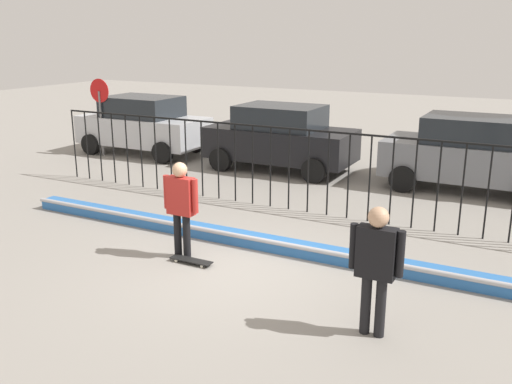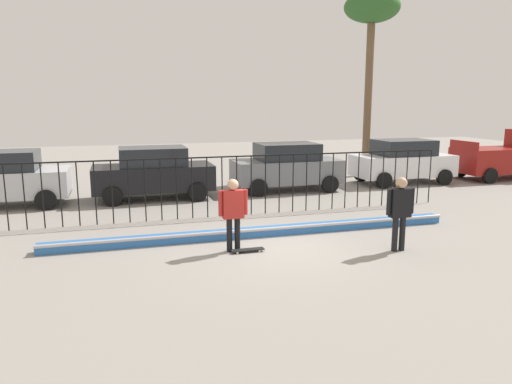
{
  "view_description": "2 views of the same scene",
  "coord_description": "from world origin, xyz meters",
  "px_view_note": "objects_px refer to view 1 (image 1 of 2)",
  "views": [
    {
      "loc": [
        4.63,
        -7.78,
        3.91
      ],
      "look_at": [
        0.06,
        0.94,
        1.13
      ],
      "focal_mm": 39.69,
      "sensor_mm": 36.0,
      "label": 1
    },
    {
      "loc": [
        -3.5,
        -10.67,
        3.54
      ],
      "look_at": [
        -0.09,
        1.1,
        1.2
      ],
      "focal_mm": 33.49,
      "sensor_mm": 36.0,
      "label": 2
    }
  ],
  "objects_px": {
    "skateboarder": "(181,201)",
    "skateboard": "(191,260)",
    "parked_car_silver": "(143,125)",
    "stop_sign": "(100,106)",
    "camera_operator": "(376,260)",
    "parked_car_black": "(280,137)",
    "parked_car_gray": "(471,153)"
  },
  "relations": [
    {
      "from": "parked_car_black",
      "to": "skateboarder",
      "type": "bearing_deg",
      "value": -79.09
    },
    {
      "from": "skateboard",
      "to": "parked_car_silver",
      "type": "bearing_deg",
      "value": 114.71
    },
    {
      "from": "parked_car_silver",
      "to": "stop_sign",
      "type": "bearing_deg",
      "value": -139.7
    },
    {
      "from": "skateboard",
      "to": "camera_operator",
      "type": "xyz_separation_m",
      "value": [
        3.51,
        -0.89,
        1.02
      ]
    },
    {
      "from": "skateboarder",
      "to": "parked_car_black",
      "type": "xyz_separation_m",
      "value": [
        -1.35,
        6.94,
        -0.08
      ]
    },
    {
      "from": "parked_car_silver",
      "to": "stop_sign",
      "type": "xyz_separation_m",
      "value": [
        -0.98,
        -0.9,
        0.64
      ]
    },
    {
      "from": "parked_car_silver",
      "to": "parked_car_black",
      "type": "relative_size",
      "value": 1.0
    },
    {
      "from": "parked_car_black",
      "to": "parked_car_gray",
      "type": "xyz_separation_m",
      "value": [
        5.26,
        0.2,
        0.0
      ]
    },
    {
      "from": "skateboard",
      "to": "parked_car_black",
      "type": "height_order",
      "value": "parked_car_black"
    },
    {
      "from": "skateboarder",
      "to": "parked_car_gray",
      "type": "xyz_separation_m",
      "value": [
        3.91,
        7.13,
        -0.08
      ]
    },
    {
      "from": "camera_operator",
      "to": "parked_car_gray",
      "type": "xyz_separation_m",
      "value": [
        0.1,
        8.21,
        -0.1
      ]
    },
    {
      "from": "skateboard",
      "to": "parked_car_gray",
      "type": "distance_m",
      "value": 8.21
    },
    {
      "from": "camera_operator",
      "to": "parked_car_silver",
      "type": "bearing_deg",
      "value": -20.22
    },
    {
      "from": "parked_car_silver",
      "to": "stop_sign",
      "type": "height_order",
      "value": "stop_sign"
    },
    {
      "from": "skateboard",
      "to": "camera_operator",
      "type": "height_order",
      "value": "camera_operator"
    },
    {
      "from": "camera_operator",
      "to": "parked_car_silver",
      "type": "distance_m",
      "value": 12.98
    },
    {
      "from": "parked_car_silver",
      "to": "camera_operator",
      "type": "bearing_deg",
      "value": -40.64
    },
    {
      "from": "skateboarder",
      "to": "parked_car_black",
      "type": "bearing_deg",
      "value": 79.16
    },
    {
      "from": "camera_operator",
      "to": "parked_car_gray",
      "type": "bearing_deg",
      "value": -72.69
    },
    {
      "from": "skateboard",
      "to": "camera_operator",
      "type": "bearing_deg",
      "value": -32.69
    },
    {
      "from": "skateboarder",
      "to": "parked_car_black",
      "type": "height_order",
      "value": "parked_car_black"
    },
    {
      "from": "stop_sign",
      "to": "skateboard",
      "type": "bearing_deg",
      "value": -39.15
    },
    {
      "from": "stop_sign",
      "to": "parked_car_silver",
      "type": "bearing_deg",
      "value": 42.7
    },
    {
      "from": "parked_car_gray",
      "to": "stop_sign",
      "type": "xyz_separation_m",
      "value": [
        -11.27,
        -1.08,
        0.64
      ]
    },
    {
      "from": "skateboarder",
      "to": "skateboard",
      "type": "bearing_deg",
      "value": -52.77
    },
    {
      "from": "parked_car_silver",
      "to": "parked_car_black",
      "type": "bearing_deg",
      "value": -2.68
    },
    {
      "from": "skateboarder",
      "to": "camera_operator",
      "type": "bearing_deg",
      "value": -37.56
    },
    {
      "from": "parked_car_gray",
      "to": "stop_sign",
      "type": "relative_size",
      "value": 1.72
    },
    {
      "from": "skateboard",
      "to": "skateboarder",
      "type": "bearing_deg",
      "value": 130.64
    },
    {
      "from": "skateboarder",
      "to": "skateboard",
      "type": "height_order",
      "value": "skateboarder"
    },
    {
      "from": "parked_car_silver",
      "to": "parked_car_black",
      "type": "xyz_separation_m",
      "value": [
        5.04,
        -0.02,
        0.0
      ]
    },
    {
      "from": "parked_car_gray",
      "to": "stop_sign",
      "type": "distance_m",
      "value": 11.34
    }
  ]
}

